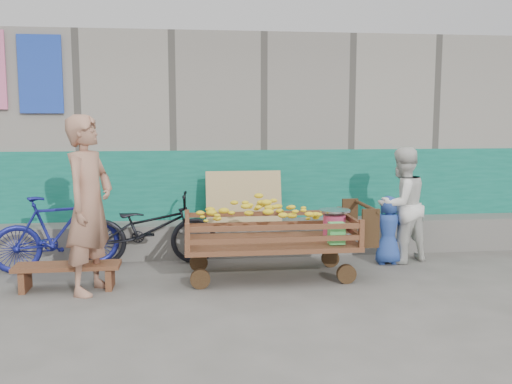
{
  "coord_description": "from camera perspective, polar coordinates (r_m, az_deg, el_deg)",
  "views": [
    {
      "loc": [
        -0.46,
        -5.2,
        1.84
      ],
      "look_at": [
        0.34,
        1.2,
        1.0
      ],
      "focal_mm": 40.0,
      "sensor_mm": 36.0,
      "label": 1
    }
  ],
  "objects": [
    {
      "name": "ground",
      "position": [
        5.54,
        -1.96,
        -12.0
      ],
      "size": [
        80.0,
        80.0,
        0.0
      ],
      "primitive_type": "plane",
      "color": "#57544E",
      "rests_on": "ground"
    },
    {
      "name": "building_wall",
      "position": [
        9.27,
        -4.24,
        5.09
      ],
      "size": [
        12.0,
        3.5,
        3.0
      ],
      "color": "gray",
      "rests_on": "ground"
    },
    {
      "name": "banana_cart",
      "position": [
        6.56,
        1.08,
        -3.32
      ],
      "size": [
        2.14,
        0.98,
        0.91
      ],
      "color": "#532818",
      "rests_on": "ground"
    },
    {
      "name": "bench",
      "position": [
        6.52,
        -18.32,
        -7.49
      ],
      "size": [
        1.11,
        0.33,
        0.28
      ],
      "color": "#532818",
      "rests_on": "ground"
    },
    {
      "name": "vendor_man",
      "position": [
        6.21,
        -16.35,
        -1.23
      ],
      "size": [
        0.68,
        0.8,
        1.88
      ],
      "primitive_type": "imported",
      "rotation": [
        0.0,
        0.0,
        1.18
      ],
      "color": "#A8755C",
      "rests_on": "ground"
    },
    {
      "name": "woman",
      "position": [
        7.49,
        14.36,
        -1.27
      ],
      "size": [
        0.88,
        0.79,
        1.48
      ],
      "primitive_type": "imported",
      "rotation": [
        0.0,
        0.0,
        3.53
      ],
      "color": "white",
      "rests_on": "ground"
    },
    {
      "name": "child",
      "position": [
        7.4,
        13.06,
        -3.72
      ],
      "size": [
        0.44,
        0.3,
        0.87
      ],
      "primitive_type": "imported",
      "rotation": [
        0.0,
        0.0,
        3.1
      ],
      "color": "#28479C",
      "rests_on": "ground"
    },
    {
      "name": "bicycle_dark",
      "position": [
        7.32,
        -10.7,
        -3.65
      ],
      "size": [
        1.74,
        0.66,
        0.9
      ],
      "primitive_type": "imported",
      "rotation": [
        0.0,
        0.0,
        1.53
      ],
      "color": "black",
      "rests_on": "ground"
    },
    {
      "name": "bicycle_blue",
      "position": [
        7.35,
        -19.27,
        -3.85
      ],
      "size": [
        1.57,
        0.91,
        0.91
      ],
      "primitive_type": "imported",
      "rotation": [
        0.0,
        0.0,
        1.91
      ],
      "color": "navy",
      "rests_on": "ground"
    }
  ]
}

